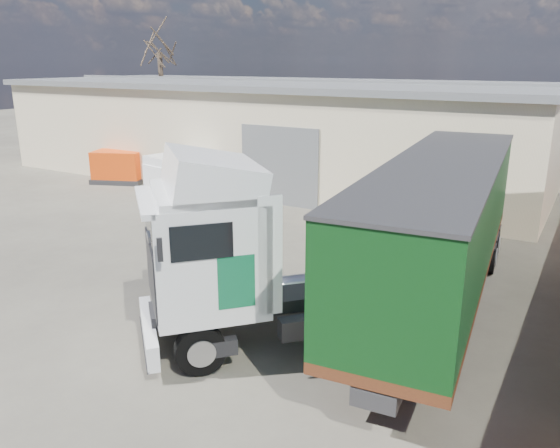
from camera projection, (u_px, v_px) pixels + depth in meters
The scene contains 7 objects.
ground at pixel (165, 287), 16.14m from camera, with size 120.00×120.00×0.00m, color #282620.
warehouse at pixel (273, 128), 31.48m from camera, with size 30.60×12.60×5.42m.
bare_tree at pixel (159, 38), 39.11m from camera, with size 4.00×4.00×9.60m.
tractor_unit at pixel (244, 264), 12.52m from camera, with size 6.50×6.76×4.63m.
box_trailer at pixel (441, 221), 14.08m from camera, with size 3.75×12.33×4.04m.
panel_van at pixel (197, 173), 26.89m from camera, with size 3.18×5.52×2.12m.
orange_skip at pixel (119, 169), 29.69m from camera, with size 3.21×2.64×1.73m.
Camera 1 is at (10.52, -11.11, 6.44)m, focal length 35.00 mm.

